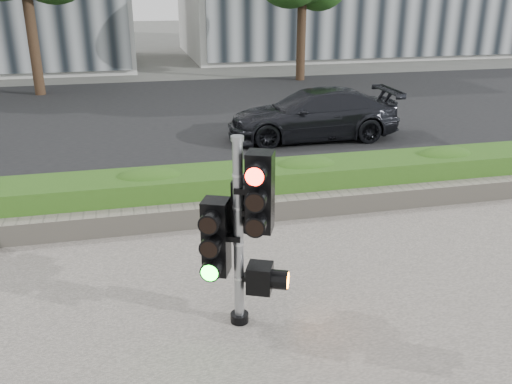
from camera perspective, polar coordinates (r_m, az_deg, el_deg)
ground at (r=7.17m, az=0.07°, el=-9.40°), size 120.00×120.00×0.00m
road at (r=16.49m, az=-8.02°, el=7.97°), size 60.00×13.00×0.02m
curb at (r=9.94m, az=-4.11°, el=-0.16°), size 60.00×0.25×0.12m
stone_wall at (r=8.74m, az=-2.80°, el=-2.15°), size 12.00×0.32×0.34m
hedge at (r=9.28m, az=-3.55°, el=0.34°), size 12.00×1.00×0.68m
traffic_signal at (r=5.79m, az=-1.51°, el=-3.38°), size 0.81×0.69×2.18m
car_dark at (r=13.70m, az=6.00°, el=8.14°), size 4.29×1.82×1.23m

